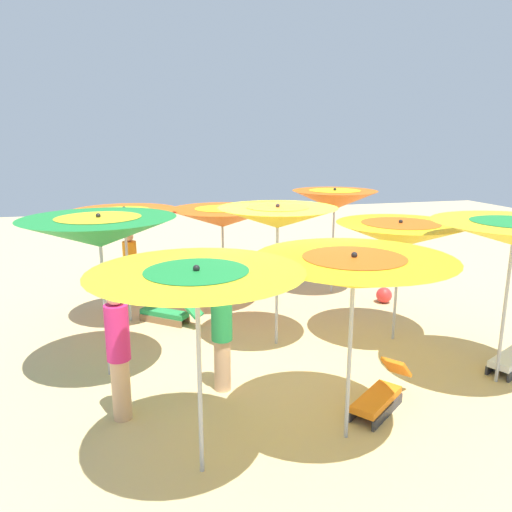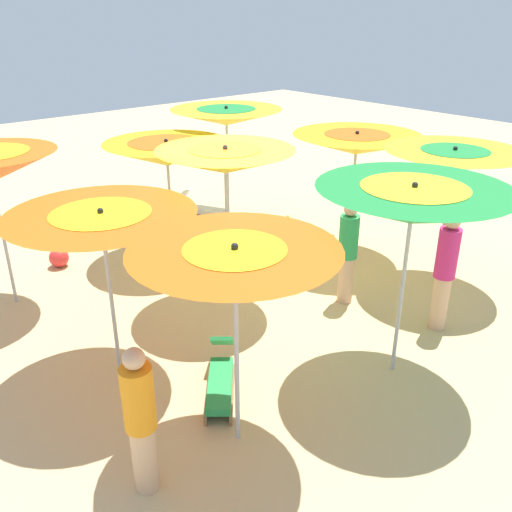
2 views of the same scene
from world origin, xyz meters
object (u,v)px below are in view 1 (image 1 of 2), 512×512
object	(u,v)px
beach_umbrella_2	(197,285)
beachgoer_0	(119,351)
beachgoer_1	(131,267)
beach_ball	(384,295)
beach_umbrella_3	(222,217)
beach_umbrella_1	(99,232)
beach_umbrella_7	(400,234)
lounger_1	(380,395)
beachgoer_2	(222,333)
beach_umbrella_5	(354,272)
beach_umbrella_6	(335,200)
beach_umbrella_4	(278,217)
beach_umbrella_0	(125,218)
lounger_0	(168,314)

from	to	relation	value
beach_umbrella_2	beachgoer_0	world-z (taller)	beach_umbrella_2
beachgoer_1	beach_ball	bearing A→B (deg)	128.54
beachgoer_1	beach_umbrella_3	bearing A→B (deg)	122.32
beach_umbrella_1	beach_umbrella_7	world-z (taller)	beach_umbrella_1
lounger_1	beachgoer_2	world-z (taller)	beachgoer_2
beach_umbrella_5	beachgoer_0	size ratio (longest dim) A/B	1.31
beach_umbrella_6	beach_umbrella_1	bearing A→B (deg)	-148.80
beach_umbrella_6	beach_ball	distance (m)	2.43
beach_umbrella_6	beach_umbrella_7	distance (m)	2.95
beachgoer_2	beach_umbrella_4	bearing A→B (deg)	-58.25
beach_umbrella_3	lounger_1	world-z (taller)	beach_umbrella_3
beach_umbrella_6	beachgoer_1	distance (m)	4.83
beach_umbrella_5	beach_umbrella_6	world-z (taller)	beach_umbrella_6
beach_umbrella_2	beach_ball	bearing A→B (deg)	43.89
beach_umbrella_0	beach_ball	distance (m)	5.81
beach_umbrella_2	beachgoer_1	size ratio (longest dim) A/B	1.45
beach_umbrella_4	beachgoer_1	distance (m)	4.08
lounger_0	beach_umbrella_6	bearing A→B (deg)	-124.49
beach_umbrella_0	lounger_0	world-z (taller)	beach_umbrella_0
beach_umbrella_1	beach_umbrella_7	xyz separation A→B (m)	(4.98, 0.11, -0.31)
beachgoer_1	beach_umbrella_6	bearing A→B (deg)	138.80
beach_umbrella_0	beachgoer_1	size ratio (longest dim) A/B	1.44
beach_umbrella_1	beach_umbrella_7	distance (m)	4.99
beach_umbrella_0	beach_umbrella_7	bearing A→B (deg)	-25.38
beach_umbrella_4	beachgoer_1	bearing A→B (deg)	129.55
beach_ball	beach_umbrella_5	bearing A→B (deg)	-124.06
beach_umbrella_1	lounger_1	size ratio (longest dim) A/B	2.03
beach_umbrella_1	lounger_1	distance (m)	4.55
beach_umbrella_1	beachgoer_2	bearing A→B (deg)	-29.76
beach_umbrella_4	beach_umbrella_5	size ratio (longest dim) A/B	1.08
beach_umbrella_0	beachgoer_0	xyz separation A→B (m)	(-0.16, -3.63, -1.14)
lounger_1	beachgoer_1	size ratio (longest dim) A/B	0.77
beach_umbrella_0	beach_umbrella_2	world-z (taller)	beach_umbrella_2
beach_umbrella_2	beachgoer_0	xyz separation A→B (m)	(-0.84, 1.31, -1.19)
beach_umbrella_3	beach_umbrella_7	size ratio (longest dim) A/B	0.99
beach_umbrella_1	beach_umbrella_6	bearing A→B (deg)	31.20
beach_umbrella_3	lounger_0	bearing A→B (deg)	-151.49
beach_umbrella_2	beach_umbrella_4	distance (m)	3.59
beachgoer_0	beach_umbrella_1	bearing A→B (deg)	114.60
beach_umbrella_2	beach_umbrella_4	bearing A→B (deg)	59.56
beach_umbrella_7	lounger_0	size ratio (longest dim) A/B	1.83
beach_ball	beachgoer_1	bearing A→B (deg)	165.43
lounger_0	beachgoer_0	size ratio (longest dim) A/B	0.68
beach_umbrella_0	beach_umbrella_4	size ratio (longest dim) A/B	0.92
beach_umbrella_6	beachgoer_0	size ratio (longest dim) A/B	1.39
beach_umbrella_5	lounger_1	bearing A→B (deg)	33.70
beach_umbrella_2	beach_umbrella_5	distance (m)	1.81
beach_umbrella_0	beach_ball	world-z (taller)	beach_umbrella_0
beach_umbrella_0	beachgoer_2	bearing A→B (deg)	-68.85
beach_umbrella_4	beach_umbrella_6	world-z (taller)	beach_umbrella_4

